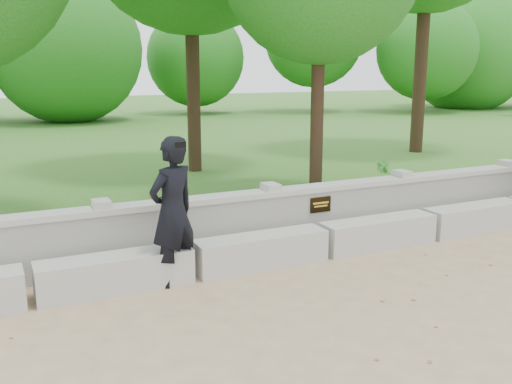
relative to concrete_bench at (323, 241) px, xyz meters
The scene contains 6 objects.
ground 1.91m from the concrete_bench, 90.00° to the right, with size 80.00×80.00×0.00m, color tan.
lawn 12.10m from the concrete_bench, 90.00° to the left, with size 40.00×22.00×0.25m, color #30681D.
concrete_bench is the anchor object (origin of this frame).
parapet_wall 0.74m from the concrete_bench, 89.99° to the left, with size 12.50×0.35×0.90m.
man_main 2.40m from the concrete_bench, behind, with size 0.82×0.77×1.90m.
shrub_b 3.66m from the concrete_bench, 37.89° to the left, with size 0.36×0.29×0.65m, color #367D2A.
Camera 1 is at (-4.34, -4.83, 2.70)m, focal length 40.00 mm.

